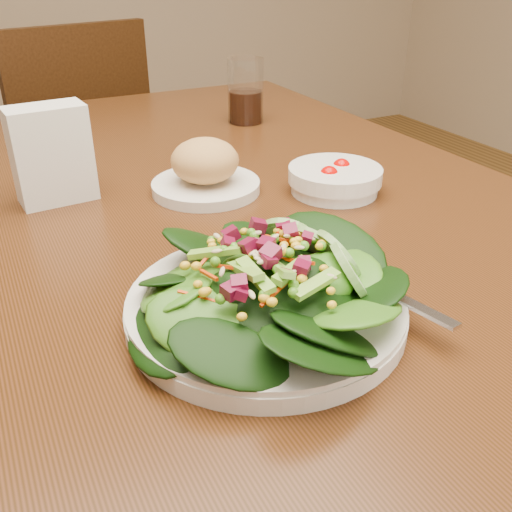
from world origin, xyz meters
name	(u,v)px	position (x,y,z in m)	size (l,w,h in m)	color
dining_table	(220,266)	(0.00, 0.00, 0.65)	(0.90, 1.40, 0.75)	#4C2513
chair_far	(75,171)	(-0.03, 1.01, 0.47)	(0.49, 0.50, 0.90)	black
salad_plate	(274,289)	(-0.06, -0.27, 0.78)	(0.27, 0.27, 0.08)	silver
bread_plate	(205,171)	(0.00, 0.05, 0.78)	(0.16, 0.16, 0.08)	silver
tomato_bowl	(335,179)	(0.17, -0.04, 0.77)	(0.13, 0.13, 0.04)	silver
drinking_glass	(245,96)	(0.22, 0.36, 0.80)	(0.07, 0.07, 0.13)	silver
napkin_holder	(51,152)	(-0.19, 0.11, 0.82)	(0.11, 0.06, 0.13)	white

